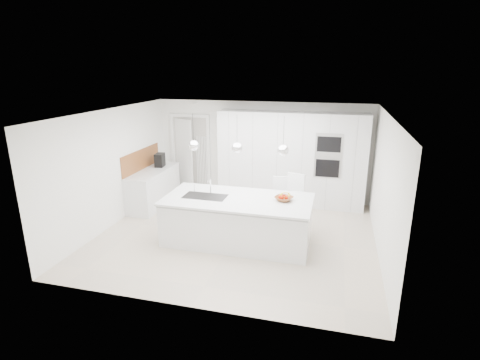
% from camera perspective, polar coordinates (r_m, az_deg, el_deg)
% --- Properties ---
extents(floor, '(5.50, 5.50, 0.00)m').
position_cam_1_polar(floor, '(7.79, -0.56, -8.39)').
color(floor, beige).
rests_on(floor, ground).
extents(wall_back, '(5.50, 0.00, 5.50)m').
position_cam_1_polar(wall_back, '(9.71, 3.29, 4.50)').
color(wall_back, white).
rests_on(wall_back, ground).
extents(wall_left, '(0.00, 5.00, 5.00)m').
position_cam_1_polar(wall_left, '(8.47, -18.86, 1.76)').
color(wall_left, white).
rests_on(wall_left, ground).
extents(ceiling, '(5.50, 5.50, 0.00)m').
position_cam_1_polar(ceiling, '(7.10, -0.62, 10.19)').
color(ceiling, white).
rests_on(ceiling, wall_back).
extents(tall_cabinets, '(3.60, 0.60, 2.30)m').
position_cam_1_polar(tall_cabinets, '(9.32, 7.74, 3.21)').
color(tall_cabinets, white).
rests_on(tall_cabinets, floor).
extents(oven_stack, '(0.62, 0.04, 1.05)m').
position_cam_1_polar(oven_stack, '(8.91, 13.29, 3.61)').
color(oven_stack, '#A5A5A8').
rests_on(oven_stack, tall_cabinets).
extents(doorway_frame, '(1.11, 0.08, 2.13)m').
position_cam_1_polar(doorway_frame, '(10.28, -7.50, 3.79)').
color(doorway_frame, white).
rests_on(doorway_frame, floor).
extents(hallway_door, '(0.76, 0.38, 2.00)m').
position_cam_1_polar(hallway_door, '(10.34, -8.89, 3.69)').
color(hallway_door, white).
rests_on(hallway_door, floor).
extents(radiator, '(0.32, 0.04, 1.40)m').
position_cam_1_polar(radiator, '(10.20, -5.82, 2.73)').
color(radiator, white).
rests_on(radiator, floor).
extents(left_base_cabinets, '(0.60, 1.80, 0.86)m').
position_cam_1_polar(left_base_cabinets, '(9.53, -13.00, -1.26)').
color(left_base_cabinets, white).
rests_on(left_base_cabinets, floor).
extents(left_worktop, '(0.62, 1.82, 0.04)m').
position_cam_1_polar(left_worktop, '(9.41, -13.18, 1.35)').
color(left_worktop, white).
rests_on(left_worktop, left_base_cabinets).
extents(oak_backsplash, '(0.02, 1.80, 0.50)m').
position_cam_1_polar(oak_backsplash, '(9.48, -14.83, 3.03)').
color(oak_backsplash, brown).
rests_on(oak_backsplash, wall_left).
extents(island_base, '(2.80, 1.20, 0.86)m').
position_cam_1_polar(island_base, '(7.33, -0.43, -6.40)').
color(island_base, white).
rests_on(island_base, floor).
extents(island_worktop, '(2.84, 1.40, 0.04)m').
position_cam_1_polar(island_worktop, '(7.21, -0.33, -2.96)').
color(island_worktop, white).
rests_on(island_worktop, island_base).
extents(island_sink, '(0.84, 0.44, 0.18)m').
position_cam_1_polar(island_sink, '(7.37, -5.33, -3.08)').
color(island_sink, '#3F3F42').
rests_on(island_sink, island_worktop).
extents(island_tap, '(0.02, 0.02, 0.30)m').
position_cam_1_polar(island_tap, '(7.46, -4.50, -0.95)').
color(island_tap, white).
rests_on(island_tap, island_worktop).
extents(pendant_left, '(0.20, 0.20, 0.20)m').
position_cam_1_polar(pendant_left, '(7.15, -7.08, 5.24)').
color(pendant_left, white).
rests_on(pendant_left, ceiling).
extents(pendant_mid, '(0.20, 0.20, 0.20)m').
position_cam_1_polar(pendant_mid, '(6.88, -0.46, 4.92)').
color(pendant_mid, white).
rests_on(pendant_mid, ceiling).
extents(pendant_right, '(0.20, 0.20, 0.20)m').
position_cam_1_polar(pendant_right, '(6.72, 6.59, 4.51)').
color(pendant_right, white).
rests_on(pendant_right, ceiling).
extents(fruit_bowl, '(0.43, 0.43, 0.08)m').
position_cam_1_polar(fruit_bowl, '(7.12, 6.70, -2.83)').
color(fruit_bowl, brown).
rests_on(fruit_bowl, island_worktop).
extents(espresso_machine, '(0.25, 0.34, 0.33)m').
position_cam_1_polar(espresso_machine, '(9.68, -12.12, 2.99)').
color(espresso_machine, black).
rests_on(espresso_machine, left_worktop).
extents(bar_stool_left, '(0.43, 0.55, 1.10)m').
position_cam_1_polar(bar_stool_left, '(7.97, 6.02, -3.61)').
color(bar_stool_left, white).
rests_on(bar_stool_left, floor).
extents(bar_stool_right, '(0.53, 0.64, 1.20)m').
position_cam_1_polar(bar_stool_right, '(7.87, 8.28, -3.58)').
color(bar_stool_right, white).
rests_on(bar_stool_right, floor).
extents(apple_a, '(0.08, 0.08, 0.08)m').
position_cam_1_polar(apple_a, '(7.09, 6.20, -2.64)').
color(apple_a, '#B51A01').
rests_on(apple_a, fruit_bowl).
extents(apple_b, '(0.07, 0.07, 0.07)m').
position_cam_1_polar(apple_b, '(7.08, 6.41, -2.70)').
color(apple_b, '#B51A01').
rests_on(apple_b, fruit_bowl).
extents(apple_c, '(0.08, 0.08, 0.08)m').
position_cam_1_polar(apple_c, '(7.15, 6.66, -2.49)').
color(apple_c, '#B51A01').
rests_on(apple_c, fruit_bowl).
extents(apple_extra_3, '(0.07, 0.07, 0.07)m').
position_cam_1_polar(apple_extra_3, '(7.10, 7.06, -2.68)').
color(apple_extra_3, '#B51A01').
rests_on(apple_extra_3, fruit_bowl).
extents(banana_bunch, '(0.22, 0.16, 0.20)m').
position_cam_1_polar(banana_bunch, '(7.11, 6.89, -2.26)').
color(banana_bunch, yellow).
rests_on(banana_bunch, fruit_bowl).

